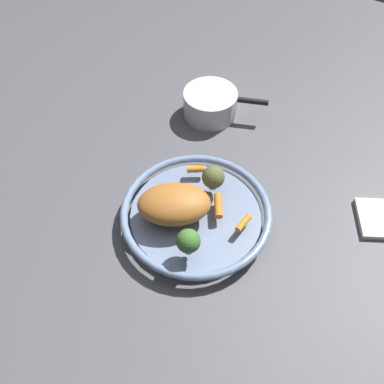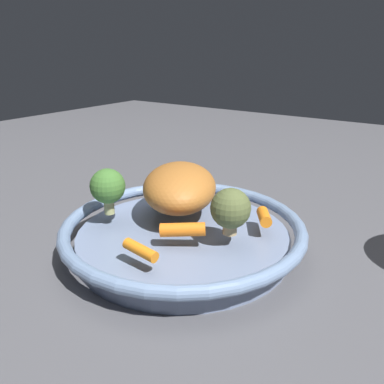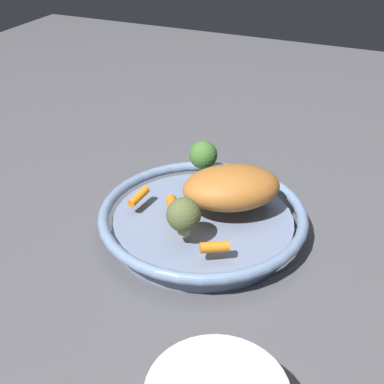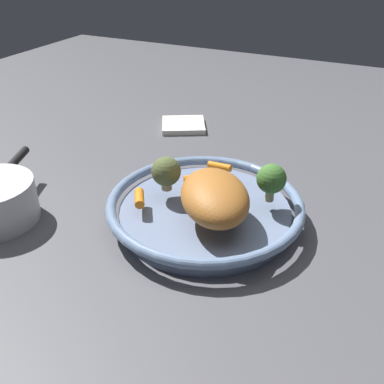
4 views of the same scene
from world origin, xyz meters
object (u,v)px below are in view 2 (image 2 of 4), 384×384
broccoli_floret_large (108,187)px  broccoli_floret_mid (230,209)px  baby_carrot_right (183,230)px  baby_carrot_near_rim (264,217)px  serving_bowl (183,234)px  roast_chicken_piece (180,187)px  baby_carrot_center (140,250)px

broccoli_floret_large → broccoli_floret_mid: bearing=-77.0°
baby_carrot_right → baby_carrot_near_rim: 0.12m
serving_bowl → broccoli_floret_mid: (-0.00, -0.08, 0.06)m
roast_chicken_piece → baby_carrot_center: 0.16m
baby_carrot_near_rim → broccoli_floret_large: broccoli_floret_large is taller
serving_bowl → roast_chicken_piece: roast_chicken_piece is taller
broccoli_floret_large → baby_carrot_center: bearing=-119.1°
serving_bowl → baby_carrot_near_rim: baby_carrot_near_rim is taller
broccoli_floret_mid → broccoli_floret_large: broccoli_floret_large is taller
baby_carrot_center → broccoli_floret_large: size_ratio=0.70×
baby_carrot_right → broccoli_floret_mid: size_ratio=0.94×
baby_carrot_near_rim → serving_bowl: bearing=121.3°
baby_carrot_right → broccoli_floret_mid: (0.04, -0.05, 0.03)m
baby_carrot_near_rim → broccoli_floret_mid: bearing=160.8°
baby_carrot_right → baby_carrot_center: size_ratio=1.23×
roast_chicken_piece → baby_carrot_center: roast_chicken_piece is taller
serving_bowl → baby_carrot_right: 0.06m
roast_chicken_piece → baby_carrot_near_rim: 0.14m
broccoli_floret_mid → baby_carrot_center: bearing=152.0°
roast_chicken_piece → baby_carrot_right: roast_chicken_piece is taller
serving_bowl → baby_carrot_near_rim: bearing=-58.7°
serving_bowl → broccoli_floret_large: broccoli_floret_large is taller
baby_carrot_center → broccoli_floret_large: 0.15m
baby_carrot_center → baby_carrot_right: bearing=-8.9°
serving_bowl → broccoli_floret_mid: 0.10m
broccoli_floret_mid → broccoli_floret_large: bearing=103.0°
roast_chicken_piece → broccoli_floret_mid: (-0.04, -0.11, 0.00)m
baby_carrot_near_rim → broccoli_floret_mid: 0.07m
baby_carrot_near_rim → baby_carrot_center: bearing=155.0°
baby_carrot_center → broccoli_floret_large: (0.07, 0.12, 0.04)m
serving_bowl → baby_carrot_right: (-0.04, -0.03, 0.03)m
serving_bowl → roast_chicken_piece: (0.04, 0.03, 0.06)m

